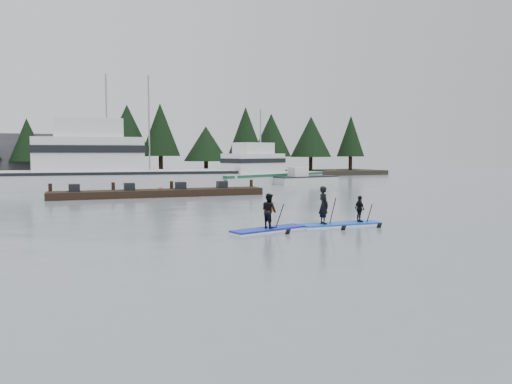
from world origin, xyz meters
name	(u,v)px	position (x,y,z in m)	size (l,w,h in m)	color
ground	(322,232)	(0.00, 0.00, 0.00)	(160.00, 160.00, 0.00)	slate
far_shore	(123,176)	(0.00, 42.00, 0.30)	(70.00, 8.00, 0.60)	#2D281E
treeline	(123,179)	(0.00, 42.00, 0.00)	(60.00, 4.00, 8.00)	black
fishing_boat_large	(112,178)	(-3.31, 28.56, 0.85)	(20.54, 8.92, 10.97)	silver
fishing_boat_medium	(262,178)	(10.79, 27.61, 0.56)	(13.72, 7.98, 8.04)	silver
skiff	(306,180)	(14.30, 25.19, 0.38)	(6.45, 1.93, 0.75)	silver
floating_dock	(159,193)	(-1.89, 17.77, 0.24)	(14.53, 1.94, 0.48)	black
buoy_c	(282,183)	(12.64, 27.03, 0.00)	(0.57, 0.57, 0.57)	red
buoy_b	(161,193)	(-0.96, 21.03, 0.00)	(0.54, 0.54, 0.54)	red
paddleboard_solo	(269,218)	(-1.77, 1.01, 0.50)	(3.34, 1.45, 1.89)	#1223AB
paddleboard_duo	(339,214)	(1.44, 0.99, 0.51)	(3.53, 1.31, 2.18)	blue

